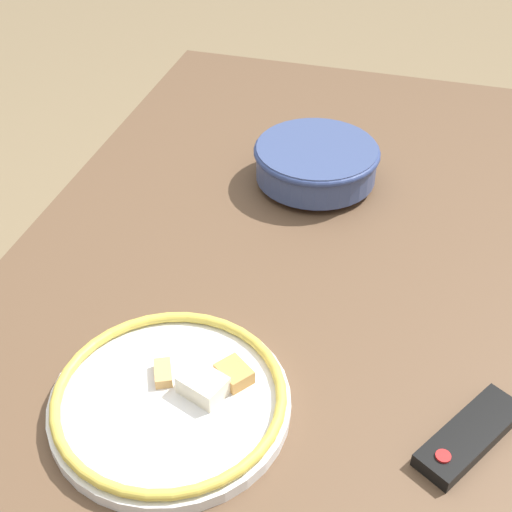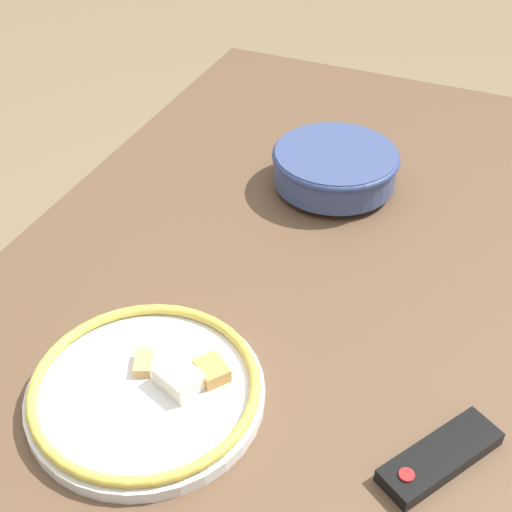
% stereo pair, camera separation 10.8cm
% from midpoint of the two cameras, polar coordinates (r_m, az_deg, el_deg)
% --- Properties ---
extents(dining_table, '(1.57, 1.00, 0.73)m').
position_cam_midpoint_polar(dining_table, '(1.14, 7.09, -5.60)').
color(dining_table, brown).
rests_on(dining_table, ground_plane).
extents(noodle_bowl, '(0.23, 0.23, 0.08)m').
position_cam_midpoint_polar(noodle_bowl, '(1.29, 8.75, 7.01)').
color(noodle_bowl, '#384775').
rests_on(noodle_bowl, dining_table).
extents(food_plate, '(0.31, 0.31, 0.05)m').
position_cam_midpoint_polar(food_plate, '(0.93, -5.38, -10.75)').
color(food_plate, white).
rests_on(food_plate, dining_table).
extents(tv_remote, '(0.17, 0.13, 0.02)m').
position_cam_midpoint_polar(tv_remote, '(0.91, 17.98, -15.22)').
color(tv_remote, black).
rests_on(tv_remote, dining_table).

